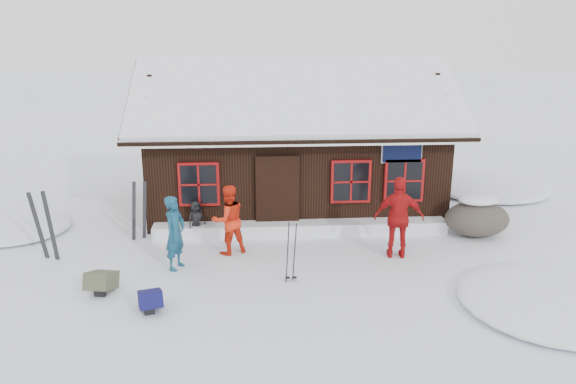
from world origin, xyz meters
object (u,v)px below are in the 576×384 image
at_px(skier_crouched, 196,219).
at_px(skier_orange_right, 399,218).
at_px(boulder, 477,218).
at_px(backpack_olive, 102,284).
at_px(skier_teal, 175,233).
at_px(skier_orange_left, 228,220).
at_px(backpack_blue, 151,303).
at_px(ski_poles, 291,253).

bearing_deg(skier_crouched, skier_orange_right, -54.81).
distance_m(skier_orange_right, boulder, 2.73).
height_order(skier_orange_right, backpack_olive, skier_orange_right).
height_order(skier_teal, skier_orange_right, skier_orange_right).
height_order(skier_orange_right, skier_crouched, skier_orange_right).
xyz_separation_m(skier_teal, skier_orange_left, (1.14, 0.81, -0.00)).
relative_size(skier_teal, backpack_blue, 2.92).
bearing_deg(backpack_blue, boulder, 9.21).
xyz_separation_m(skier_teal, ski_poles, (2.50, -0.84, -0.20)).
height_order(skier_crouched, boulder, skier_crouched).
bearing_deg(boulder, skier_orange_left, -173.24).
bearing_deg(backpack_olive, skier_orange_left, 48.40).
relative_size(skier_orange_left, ski_poles, 1.24).
height_order(skier_orange_right, boulder, skier_orange_right).
bearing_deg(skier_orange_left, backpack_blue, 38.70).
height_order(boulder, backpack_olive, boulder).
relative_size(skier_teal, boulder, 1.02).
height_order(skier_crouched, ski_poles, ski_poles).
relative_size(skier_teal, backpack_olive, 2.62).
bearing_deg(skier_teal, backpack_olive, 153.46).
bearing_deg(ski_poles, boulder, 25.74).
relative_size(skier_teal, skier_orange_left, 1.00).
distance_m(backpack_blue, backpack_olive, 1.39).
relative_size(boulder, backpack_blue, 2.86).
relative_size(skier_crouched, boulder, 0.59).
xyz_separation_m(skier_crouched, backpack_blue, (-0.53, -3.83, -0.33)).
height_order(skier_teal, boulder, skier_teal).
height_order(boulder, ski_poles, ski_poles).
distance_m(skier_orange_right, skier_crouched, 5.08).
xyz_separation_m(skier_crouched, ski_poles, (2.23, -2.74, 0.15)).
xyz_separation_m(skier_teal, boulder, (7.46, 1.55, -0.35)).
bearing_deg(backpack_olive, skier_orange_right, 23.55).
distance_m(skier_orange_left, skier_orange_right, 3.97).
bearing_deg(backpack_blue, backpack_olive, 128.17).
xyz_separation_m(skier_teal, skier_crouched, (0.27, 1.90, -0.35)).
relative_size(skier_orange_right, boulder, 1.18).
bearing_deg(backpack_blue, skier_crouched, 67.00).
bearing_deg(skier_teal, boulder, -53.54).
bearing_deg(backpack_olive, boulder, 27.93).
distance_m(skier_crouched, backpack_blue, 3.88).
bearing_deg(skier_orange_left, ski_poles, 105.36).
bearing_deg(skier_orange_left, boulder, 162.54).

